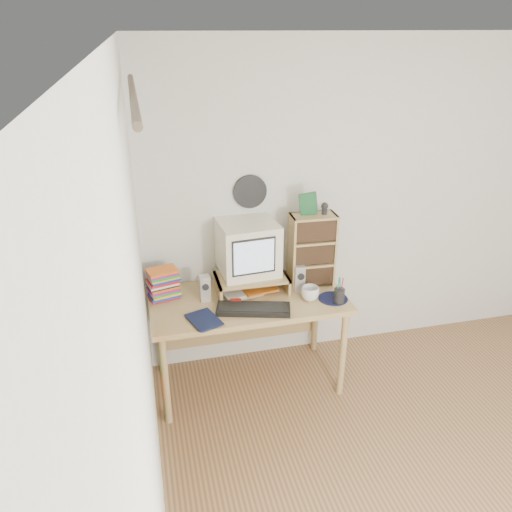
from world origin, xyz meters
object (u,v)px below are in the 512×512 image
dvd_stack (163,280)px  crt_monitor (249,249)px  keyboard (253,309)px  cd_rack (312,250)px  desk (246,309)px  diary (192,322)px  mug (310,293)px

dvd_stack → crt_monitor: bearing=-13.9°
keyboard → cd_rack: bearing=45.4°
desk → diary: (-0.44, -0.33, 0.16)m
cd_rack → mug: (-0.09, -0.23, -0.23)m
diary → cd_rack: bearing=2.9°
keyboard → desk: bearing=104.6°
crt_monitor → cd_rack: bearing=-10.3°
crt_monitor → diary: crt_monitor is taller
desk → keyboard: (-0.01, -0.25, 0.15)m
crt_monitor → mug: 0.54m
keyboard → mug: mug is taller
dvd_stack → mug: 1.05m
crt_monitor → cd_rack: cd_rack is taller
desk → cd_rack: cd_rack is taller
keyboard → dvd_stack: bearing=165.4°
cd_rack → diary: size_ratio=2.55×
crt_monitor → dvd_stack: 0.65m
desk → dvd_stack: size_ratio=4.83×
dvd_stack → cd_rack: bearing=-16.6°
desk → diary: 0.57m
crt_monitor → diary: (-0.48, -0.42, -0.29)m
desk → dvd_stack: dvd_stack is taller
mug → crt_monitor: bearing=143.6°
diary → keyboard: bearing=-8.5°
cd_rack → diary: 1.05m
dvd_stack → mug: bearing=-29.6°
crt_monitor → mug: bearing=-40.9°
desk → cd_rack: 0.66m
dvd_stack → cd_rack: (1.09, -0.05, 0.13)m
cd_rack → keyboard: bearing=-147.9°
dvd_stack → keyboard: bearing=-44.5°
dvd_stack → cd_rack: cd_rack is taller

